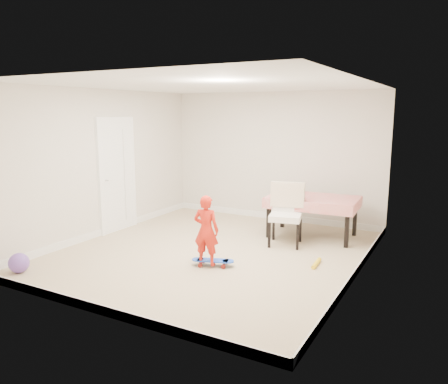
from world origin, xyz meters
The scene contains 17 objects.
ground centered at (0.00, 0.00, 0.00)m, with size 5.00×5.00×0.00m, color tan.
ceiling centered at (0.00, 0.00, 2.58)m, with size 4.50×5.00×0.04m, color silver.
wall_back centered at (0.00, 2.48, 1.30)m, with size 4.50×0.04×2.60m, color beige.
wall_front centered at (0.00, -2.48, 1.30)m, with size 4.50×0.04×2.60m, color beige.
wall_left centered at (-2.23, 0.00, 1.30)m, with size 0.04×5.00×2.60m, color beige.
wall_right centered at (2.23, 0.00, 1.30)m, with size 0.04×5.00×2.60m, color beige.
door centered at (-2.22, 0.30, 1.02)m, with size 0.10×0.94×2.11m, color white.
baseboard_back centered at (0.00, 2.49, 0.06)m, with size 4.50×0.02×0.12m, color white.
baseboard_front centered at (0.00, -2.49, 0.06)m, with size 4.50×0.02×0.12m, color white.
baseboard_left centered at (-2.24, 0.00, 0.06)m, with size 0.02×5.00×0.12m, color white.
baseboard_right centered at (2.24, 0.00, 0.06)m, with size 0.02×5.00×0.12m, color white.
dining_table centered at (1.12, 1.62, 0.36)m, with size 1.54×0.97×0.72m, color #A80815, non-canonical shape.
dining_chair centered at (0.88, 0.92, 0.52)m, with size 0.56×0.64×1.03m, color silver, non-canonical shape.
skateboard centered at (0.33, -0.56, 0.05)m, with size 0.62×0.22×0.09m, color blue, non-canonical shape.
child centered at (0.26, -0.63, 0.51)m, with size 0.37×0.24×1.02m, color red.
balloon centered at (-1.90, -2.08, 0.14)m, with size 0.28×0.28×0.28m, color #704AB2.
foam_toy centered at (1.64, 0.19, 0.03)m, with size 0.06×0.06×0.40m, color yellow.
Camera 1 is at (3.37, -5.77, 2.21)m, focal length 35.00 mm.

